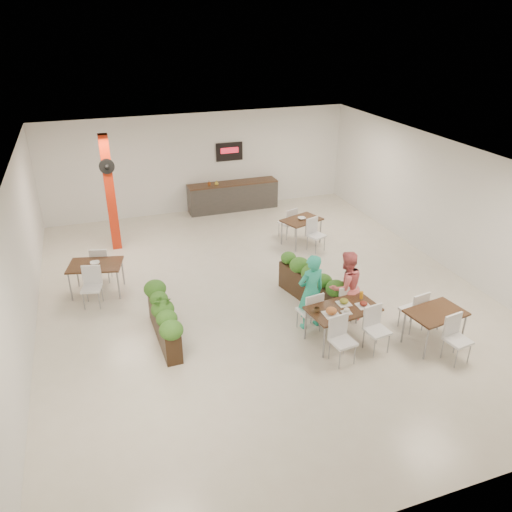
{
  "coord_description": "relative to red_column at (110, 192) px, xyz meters",
  "views": [
    {
      "loc": [
        -3.51,
        -9.61,
        5.97
      ],
      "look_at": [
        -0.21,
        -0.17,
        1.1
      ],
      "focal_mm": 35.0,
      "sensor_mm": 36.0,
      "label": 1
    }
  ],
  "objects": [
    {
      "name": "diner_man",
      "position": [
        3.48,
        -5.4,
        -0.81
      ],
      "size": [
        0.65,
        0.47,
        1.67
      ],
      "primitive_type": "imported",
      "rotation": [
        0.0,
        0.0,
        3.26
      ],
      "color": "#28B193",
      "rests_on": "ground"
    },
    {
      "name": "side_table_a",
      "position": [
        -0.64,
        -2.46,
        -1.01
      ],
      "size": [
        1.36,
        1.67,
        0.92
      ],
      "rotation": [
        0.0,
        0.0,
        -0.24
      ],
      "color": "#321A10",
      "rests_on": "ground"
    },
    {
      "name": "main_table",
      "position": [
        3.87,
        -6.06,
        -1.01
      ],
      "size": [
        1.49,
        1.76,
        0.92
      ],
      "rotation": [
        0.0,
        0.0,
        0.12
      ],
      "color": "#321A10",
      "rests_on": "ground"
    },
    {
      "name": "service_counter",
      "position": [
        4.0,
        1.86,
        -1.15
      ],
      "size": [
        3.0,
        0.64,
        2.2
      ],
      "color": "#322F2C",
      "rests_on": "ground"
    },
    {
      "name": "planter_left",
      "position": [
        0.52,
        -4.86,
        -1.13
      ],
      "size": [
        0.45,
        1.95,
        1.02
      ],
      "rotation": [
        0.0,
        0.0,
        1.6
      ],
      "color": "black",
      "rests_on": "ground"
    },
    {
      "name": "side_table_c",
      "position": [
        5.52,
        -6.78,
        -1.03
      ],
      "size": [
        1.2,
        1.66,
        0.92
      ],
      "rotation": [
        0.0,
        0.0,
        0.14
      ],
      "color": "#321A10",
      "rests_on": "ground"
    },
    {
      "name": "room_shell",
      "position": [
        3.0,
        -3.79,
        0.36
      ],
      "size": [
        10.1,
        12.1,
        3.22
      ],
      "color": "white",
      "rests_on": "ground"
    },
    {
      "name": "red_column",
      "position": [
        0.0,
        0.0,
        0.0
      ],
      "size": [
        0.4,
        0.41,
        3.2
      ],
      "color": "red",
      "rests_on": "ground"
    },
    {
      "name": "side_table_b",
      "position": [
        5.03,
        -1.46,
        -1.02
      ],
      "size": [
        1.26,
        1.67,
        0.92
      ],
      "rotation": [
        0.0,
        0.0,
        0.34
      ],
      "color": "#321A10",
      "rests_on": "ground"
    },
    {
      "name": "ground",
      "position": [
        3.0,
        -3.79,
        -1.64
      ],
      "size": [
        12.0,
        12.0,
        0.0
      ],
      "primitive_type": "plane",
      "color": "beige",
      "rests_on": "ground"
    },
    {
      "name": "diner_woman",
      "position": [
        4.28,
        -5.4,
        -0.84
      ],
      "size": [
        0.85,
        0.7,
        1.61
      ],
      "primitive_type": "imported",
      "rotation": [
        0.0,
        0.0,
        3.26
      ],
      "color": "#EB686B",
      "rests_on": "ground"
    },
    {
      "name": "planter_right",
      "position": [
        3.9,
        -4.5,
        -1.13
      ],
      "size": [
        0.81,
        2.05,
        1.1
      ],
      "rotation": [
        0.0,
        0.0,
        1.81
      ],
      "color": "black",
      "rests_on": "ground"
    }
  ]
}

